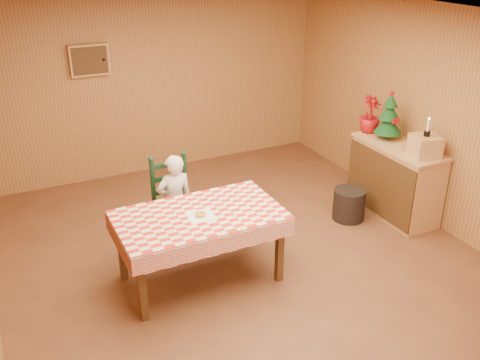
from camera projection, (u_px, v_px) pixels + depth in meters
name	position (u px, v px, depth m)	size (l,w,h in m)	color
ground	(248.00, 266.00, 5.81)	(6.00, 6.00, 0.00)	brown
cabin_walls	(226.00, 90.00, 5.47)	(5.10, 6.05, 2.65)	#A8733C
dining_table	(199.00, 221.00, 5.31)	(1.66, 0.96, 0.77)	#4E3014
ladder_chair	(174.00, 205.00, 6.03)	(0.44, 0.40, 1.08)	black
seated_child	(175.00, 202.00, 5.96)	(0.41, 0.27, 1.12)	silver
napkin	(201.00, 216.00, 5.24)	(0.26, 0.26, 0.00)	white
donut	(201.00, 214.00, 5.23)	(0.11, 0.11, 0.04)	gold
shelf_unit	(395.00, 179.00, 6.73)	(0.54, 1.24, 0.93)	tan
crate	(425.00, 146.00, 6.16)	(0.30, 0.30, 0.25)	tan
christmas_tree	(389.00, 117.00, 6.62)	(0.34, 0.34, 0.62)	#4E3014
flower_arrangement	(370.00, 114.00, 6.87)	(0.27, 0.27, 0.47)	maroon
candle_set	(427.00, 131.00, 6.08)	(0.07, 0.07, 0.22)	black
storage_bin	(349.00, 204.00, 6.69)	(0.40, 0.40, 0.40)	black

